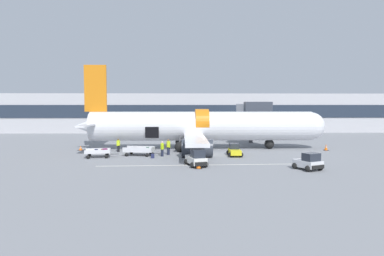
{
  "coord_description": "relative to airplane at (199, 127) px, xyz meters",
  "views": [
    {
      "loc": [
        -3.68,
        -39.04,
        5.88
      ],
      "look_at": [
        -2.38,
        2.3,
        3.0
      ],
      "focal_mm": 32.0,
      "sensor_mm": 36.0,
      "label": 1
    }
  ],
  "objects": [
    {
      "name": "terminal_strip",
      "position": [
        1.4,
        31.3,
        1.12
      ],
      "size": [
        107.69,
        12.73,
        8.08
      ],
      "color": "#B2B2B7",
      "rests_on": "ground_plane"
    },
    {
      "name": "apron_marking_line",
      "position": [
        0.17,
        -11.82,
        -2.92
      ],
      "size": [
        21.24,
        0.92,
        0.01
      ],
      "color": "silver",
      "rests_on": "ground_plane"
    },
    {
      "name": "baggage_tug_rear",
      "position": [
        3.78,
        -6.03,
        -2.34
      ],
      "size": [
        1.74,
        2.94,
        1.38
      ],
      "color": "yellow",
      "rests_on": "ground_plane"
    },
    {
      "name": "safety_cone_wingtip",
      "position": [
        0.79,
        -6.49,
        -2.55
      ],
      "size": [
        0.53,
        0.53,
        0.79
      ],
      "color": "black",
      "rests_on": "ground_plane"
    },
    {
      "name": "safety_cone_tail",
      "position": [
        -15.17,
        -0.76,
        -2.65
      ],
      "size": [
        0.61,
        0.61,
        0.59
      ],
      "color": "black",
      "rests_on": "ground_plane"
    },
    {
      "name": "suitcase_on_tarmac_upright",
      "position": [
        -5.42,
        -7.48,
        -2.67
      ],
      "size": [
        0.39,
        0.23,
        0.62
      ],
      "color": "#1E2347",
      "rests_on": "ground_plane"
    },
    {
      "name": "ground_crew_loader_a",
      "position": [
        -10.06,
        -2.39,
        -2.05
      ],
      "size": [
        0.52,
        0.54,
        1.67
      ],
      "color": "black",
      "rests_on": "ground_plane"
    },
    {
      "name": "ground_plane",
      "position": [
        1.4,
        -5.54,
        -2.92
      ],
      "size": [
        500.0,
        500.0,
        0.0
      ],
      "primitive_type": "plane",
      "color": "gray"
    },
    {
      "name": "ground_crew_driver",
      "position": [
        -4.44,
        -6.13,
        -2.03
      ],
      "size": [
        0.4,
        0.59,
        1.7
      ],
      "color": "#1E2338",
      "rests_on": "ground_plane"
    },
    {
      "name": "jet_bridge_stub",
      "position": [
        8.34,
        6.28,
        1.56
      ],
      "size": [
        3.7,
        10.74,
        6.22
      ],
      "color": "#4C4C51",
      "rests_on": "ground_plane"
    },
    {
      "name": "ground_crew_loader_b",
      "position": [
        -3.8,
        -4.98,
        -1.95
      ],
      "size": [
        0.59,
        0.59,
        1.85
      ],
      "color": "#1E2338",
      "rests_on": "ground_plane"
    },
    {
      "name": "baggage_cart_queued",
      "position": [
        -11.41,
        -6.72,
        -2.42
      ],
      "size": [
        3.76,
        2.39,
        1.02
      ],
      "color": "silver",
      "rests_on": "ground_plane"
    },
    {
      "name": "safety_cone_engine_left",
      "position": [
        -0.71,
        -13.61,
        -2.64
      ],
      "size": [
        0.63,
        0.63,
        0.61
      ],
      "color": "black",
      "rests_on": "ground_plane"
    },
    {
      "name": "airplane",
      "position": [
        0.0,
        0.0,
        0.0
      ],
      "size": [
        32.84,
        25.6,
        10.91
      ],
      "color": "silver",
      "rests_on": "ground_plane"
    },
    {
      "name": "baggage_tug_mid",
      "position": [
        -0.86,
        -12.4,
        -2.23
      ],
      "size": [
        2.3,
        3.22,
        1.63
      ],
      "color": "silver",
      "rests_on": "ground_plane"
    },
    {
      "name": "baggage_tug_lead",
      "position": [
        9.14,
        -14.54,
        -2.27
      ],
      "size": [
        2.58,
        2.81,
        1.56
      ],
      "color": "silver",
      "rests_on": "ground_plane"
    },
    {
      "name": "safety_cone_nose",
      "position": [
        16.19,
        -1.79,
        -2.55
      ],
      "size": [
        0.59,
        0.59,
        0.79
      ],
      "color": "black",
      "rests_on": "ground_plane"
    },
    {
      "name": "baggage_cart_loading",
      "position": [
        -7.04,
        -5.4,
        -2.42
      ],
      "size": [
        4.38,
        2.5,
        1.0
      ],
      "color": "silver",
      "rests_on": "ground_plane"
    }
  ]
}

